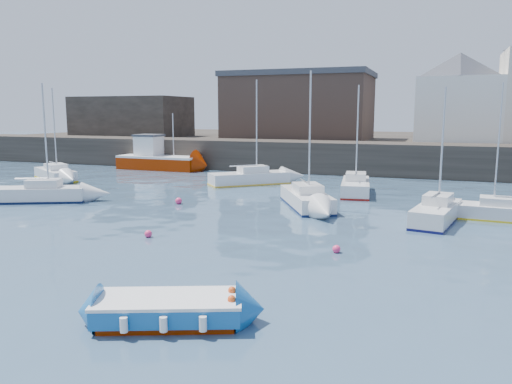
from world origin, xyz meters
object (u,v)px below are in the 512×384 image
(sailboat_b, at_px, (306,198))
(sailboat_h, at_px, (250,178))
(sailboat_c, at_px, (436,212))
(buoy_mid, at_px, (336,253))
(sailboat_d, at_px, (504,212))
(buoy_near, at_px, (148,237))
(fishing_boat, at_px, (158,158))
(buoy_far, at_px, (179,204))
(sailboat_f, at_px, (356,186))
(blue_dinghy, at_px, (169,309))
(sailboat_a, at_px, (41,193))
(sailboat_e, at_px, (55,174))

(sailboat_b, relative_size, sailboat_h, 0.98)
(sailboat_b, xyz_separation_m, sailboat_c, (7.69, -1.99, 0.01))
(buoy_mid, bearing_deg, sailboat_d, 52.29)
(sailboat_h, bearing_deg, buoy_near, -84.66)
(fishing_boat, distance_m, buoy_far, 20.70)
(sailboat_b, relative_size, sailboat_f, 1.06)
(blue_dinghy, distance_m, sailboat_f, 24.59)
(sailboat_d, xyz_separation_m, sailboat_f, (-9.09, 6.24, 0.10))
(sailboat_b, distance_m, buoy_near, 11.32)
(sailboat_c, height_order, sailboat_h, sailboat_h)
(fishing_boat, height_order, buoy_near, fishing_boat)
(sailboat_f, distance_m, buoy_far, 12.95)
(buoy_mid, relative_size, buoy_far, 0.80)
(sailboat_d, relative_size, sailboat_h, 0.88)
(buoy_far, bearing_deg, sailboat_c, -0.45)
(sailboat_c, relative_size, sailboat_f, 0.92)
(sailboat_f, distance_m, buoy_mid, 15.93)
(fishing_boat, distance_m, sailboat_h, 14.77)
(blue_dinghy, height_order, sailboat_b, sailboat_b)
(buoy_far, bearing_deg, sailboat_a, -165.34)
(blue_dinghy, distance_m, sailboat_c, 17.79)
(fishing_boat, bearing_deg, sailboat_b, -37.46)
(buoy_far, bearing_deg, sailboat_h, 83.20)
(sailboat_f, bearing_deg, fishing_boat, 157.74)
(sailboat_a, relative_size, buoy_far, 17.89)
(sailboat_a, relative_size, sailboat_h, 0.91)
(fishing_boat, bearing_deg, buoy_mid, -46.48)
(sailboat_e, xyz_separation_m, sailboat_h, (17.13, 3.13, 0.04))
(sailboat_b, xyz_separation_m, buoy_far, (-8.02, -1.86, -0.54))
(blue_dinghy, height_order, buoy_mid, blue_dinghy)
(sailboat_b, relative_size, buoy_mid, 23.95)
(sailboat_b, height_order, sailboat_h, sailboat_h)
(sailboat_d, bearing_deg, sailboat_e, 171.98)
(sailboat_f, relative_size, buoy_mid, 22.49)
(buoy_near, relative_size, buoy_far, 0.83)
(sailboat_h, bearing_deg, buoy_mid, -59.03)
(blue_dinghy, height_order, sailboat_h, sailboat_h)
(sailboat_a, distance_m, sailboat_h, 15.95)
(blue_dinghy, relative_size, sailboat_e, 0.56)
(sailboat_d, relative_size, buoy_near, 20.84)
(blue_dinghy, relative_size, sailboat_d, 0.60)
(sailboat_e, relative_size, buoy_far, 18.35)
(sailboat_e, bearing_deg, blue_dinghy, -43.31)
(blue_dinghy, xyz_separation_m, buoy_far, (-8.74, 16.50, -0.43))
(sailboat_a, height_order, sailboat_d, sailboat_a)
(buoy_near, bearing_deg, fishing_boat, 120.11)
(sailboat_f, xyz_separation_m, sailboat_h, (-8.93, 1.84, 0.00))
(sailboat_a, xyz_separation_m, sailboat_b, (17.04, 4.22, -0.00))
(sailboat_a, xyz_separation_m, sailboat_f, (19.14, 10.42, 0.01))
(sailboat_b, distance_m, sailboat_f, 6.54)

